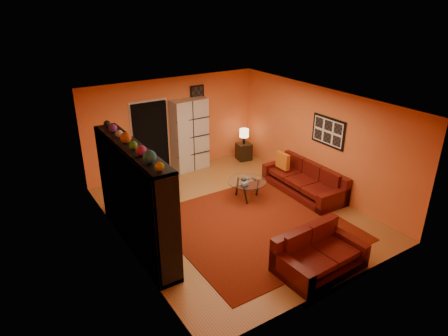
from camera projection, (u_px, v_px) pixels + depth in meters
floor at (234, 213)px, 9.12m from camera, size 6.00×6.00×0.00m
ceiling at (235, 102)px, 8.07m from camera, size 6.00×6.00×0.00m
wall_back at (174, 125)px, 10.91m from camera, size 6.00×0.00×6.00m
wall_front at (341, 223)px, 6.28m from camera, size 6.00×0.00×6.00m
wall_left at (122, 189)px, 7.37m from camera, size 0.00×6.00×6.00m
wall_right at (319, 140)px, 9.82m from camera, size 0.00×6.00×6.00m
rug at (256, 225)px, 8.63m from camera, size 3.60×3.60×0.01m
doorway at (151, 140)px, 10.65m from camera, size 0.95×0.10×2.04m
wall_art_right at (328, 132)px, 9.46m from camera, size 0.03×1.00×0.70m
wall_art_back at (197, 95)px, 10.96m from camera, size 0.42×0.03×0.52m
entertainment_unit at (135, 198)px, 7.58m from camera, size 0.45×3.00×2.10m
tv at (139, 201)px, 7.57m from camera, size 0.94×0.12×0.54m
sofa at (306, 181)px, 10.01m from camera, size 0.98×2.27×0.85m
loveseat at (316, 254)px, 7.23m from camera, size 1.64×1.03×0.85m
throw_pillow at (283, 161)px, 10.33m from camera, size 0.12×0.42×0.42m
coffee_table at (247, 183)px, 9.60m from camera, size 0.93×0.93×0.46m
storage_cabinet at (190, 135)px, 11.07m from camera, size 1.03×0.52×2.01m
bowl_chair at (164, 183)px, 9.80m from camera, size 0.74×0.74×0.60m
side_table at (244, 152)px, 11.97m from camera, size 0.46×0.46×0.50m
table_lamp at (244, 134)px, 11.74m from camera, size 0.27×0.27×0.45m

